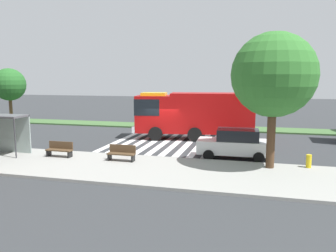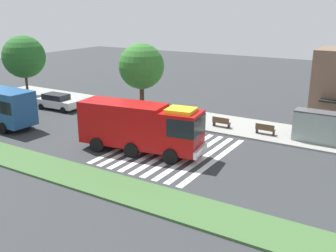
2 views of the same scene
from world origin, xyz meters
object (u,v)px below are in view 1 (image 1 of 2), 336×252
bench_near_shelter (60,149)px  median_tree_west (9,85)px  bench_west_of_shelter (122,153)px  parked_car_mid (235,144)px  fire_truck (191,113)px  bus_stop_shelter (2,126)px  sidewalk_tree_west (274,75)px  fire_hydrant (309,161)px

bench_near_shelter → median_tree_west: (15.42, -14.42, 3.53)m
bench_near_shelter → bench_west_of_shelter: bearing=180.0°
parked_car_mid → bench_west_of_shelter: (6.21, 2.79, -0.32)m
fire_truck → bus_stop_shelter: bearing=31.6°
sidewalk_tree_west → median_tree_west: 30.87m
bus_stop_shelter → bench_west_of_shelter: 8.11m
bench_near_shelter → sidewalk_tree_west: 12.95m
fire_truck → sidewalk_tree_west: (-5.79, 8.03, 2.89)m
parked_car_mid → bench_near_shelter: parked_car_mid is taller
bench_west_of_shelter → sidewalk_tree_west: sidewalk_tree_west is taller
fire_truck → bench_west_of_shelter: fire_truck is taller
fire_truck → bench_near_shelter: size_ratio=6.05×
fire_truck → bus_stop_shelter: 13.51m
bench_west_of_shelter → parked_car_mid: bearing=-155.8°
bench_west_of_shelter → fire_hydrant: size_ratio=2.29×
bus_stop_shelter → median_tree_west: 18.54m
parked_car_mid → bus_stop_shelter: bus_stop_shelter is taller
bus_stop_shelter → fire_hydrant: 18.25m
fire_truck → bench_near_shelter: (6.38, 8.62, -1.50)m
parked_car_mid → bus_stop_shelter: bearing=9.4°
sidewalk_tree_west → median_tree_west: bearing=-26.6°
fire_truck → parked_car_mid: bearing=115.1°
bench_near_shelter → fire_hydrant: bench_near_shelter is taller
bench_west_of_shelter → median_tree_west: size_ratio=0.28×
fire_hydrant → parked_car_mid: bearing=-23.4°
fire_truck → bench_west_of_shelter: bearing=66.4°
bench_near_shelter → fire_truck: bearing=-126.5°
parked_car_mid → bench_west_of_shelter: parked_car_mid is taller
parked_car_mid → fire_hydrant: (-3.94, 1.70, -0.42)m
parked_car_mid → fire_hydrant: 4.31m
bench_near_shelter → median_tree_west: size_ratio=0.28×
parked_car_mid → bench_west_of_shelter: size_ratio=2.75×
parked_car_mid → fire_hydrant: bearing=154.9°
median_tree_west → bench_near_shelter: bearing=136.9°
bus_stop_shelter → parked_car_mid: bearing=-168.8°
bench_near_shelter → sidewalk_tree_west: bearing=-177.2°
parked_car_mid → bench_near_shelter: bearing=13.5°
fire_truck → parked_car_mid: fire_truck is taller
fire_truck → median_tree_west: size_ratio=1.67×
fire_truck → bus_stop_shelter: size_ratio=2.77×
bench_west_of_shelter → sidewalk_tree_west: bearing=-175.9°
bench_near_shelter → bench_west_of_shelter: same height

